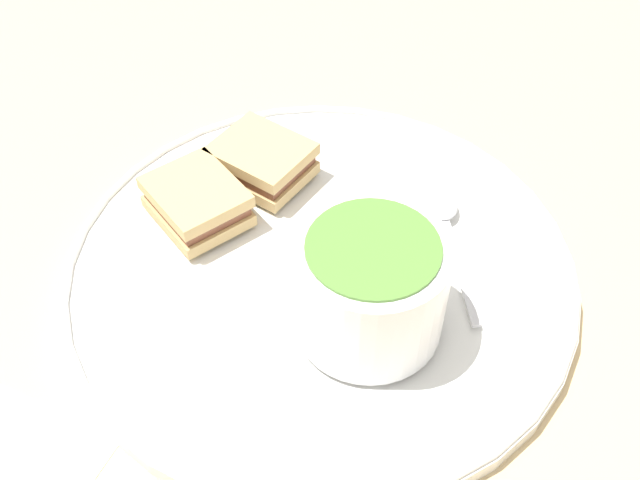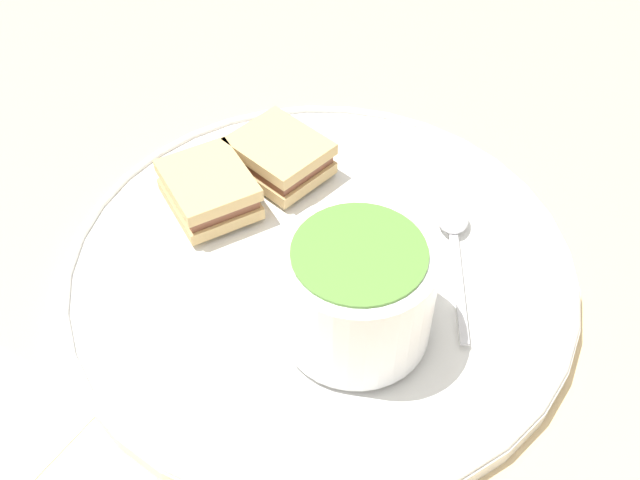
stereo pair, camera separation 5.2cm
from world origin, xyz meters
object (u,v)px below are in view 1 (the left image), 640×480
(spoon, at_px, (444,215))
(sandwich_half_far, at_px, (197,201))
(sandwich_half_near, at_px, (262,161))
(soup_bowl, at_px, (370,286))

(spoon, height_order, sandwich_half_far, sandwich_half_far)
(sandwich_half_near, height_order, sandwich_half_far, same)
(soup_bowl, distance_m, sandwich_half_far, 0.16)
(spoon, bearing_deg, soup_bowl, 141.47)
(sandwich_half_near, distance_m, sandwich_half_far, 0.06)
(spoon, height_order, sandwich_half_near, sandwich_half_near)
(soup_bowl, distance_m, sandwich_half_near, 0.17)
(sandwich_half_far, bearing_deg, spoon, -170.69)
(spoon, xyz_separation_m, sandwich_half_far, (0.18, 0.03, 0.01))
(spoon, relative_size, sandwich_half_near, 1.46)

